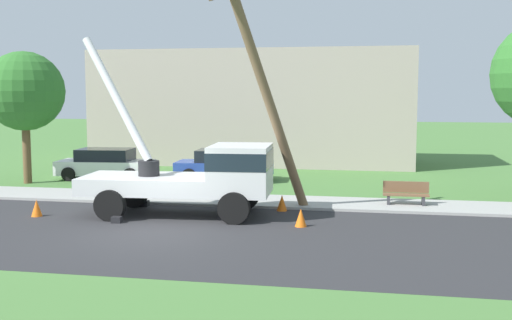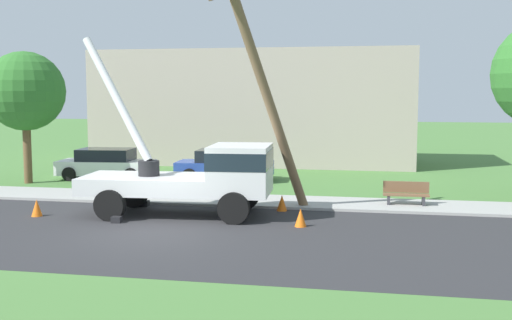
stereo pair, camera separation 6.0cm
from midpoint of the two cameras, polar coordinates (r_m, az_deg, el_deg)
ground_plane at (r=29.89m, az=-1.33°, el=-1.62°), size 120.00×120.00×0.00m
road_asphalt at (r=18.53m, az=-9.34°, el=-6.54°), size 80.00×8.61×0.01m
sidewalk_strip at (r=23.70m, az=-4.67°, el=-3.57°), size 80.00×2.51×0.10m
utility_truck at (r=20.66m, az=-4.88°, el=-1.21°), size 6.91×3.21×5.98m
leaning_utility_pole at (r=20.64m, az=0.79°, el=6.74°), size 2.87×3.42×8.35m
traffic_cone_ahead at (r=19.09m, az=4.16°, el=-5.25°), size 0.36×0.36×0.56m
traffic_cone_behind at (r=21.84m, az=-19.23°, el=-4.13°), size 0.36×0.36×0.56m
traffic_cone_curbside at (r=21.56m, az=2.45°, el=-3.92°), size 0.36×0.36×0.56m
parked_sedan_white at (r=30.27m, az=-13.40°, el=-0.33°), size 4.54×2.27×1.42m
parked_sedan_blue at (r=28.96m, az=-2.80°, el=-0.46°), size 4.50×2.18×1.42m
park_bench at (r=22.86m, az=13.55°, el=-3.04°), size 1.60×0.45×0.90m
roadside_tree_far at (r=29.67m, az=-20.20°, el=5.85°), size 3.51×3.51×5.86m
lowrise_building_backdrop at (r=36.43m, az=-0.06°, el=4.83°), size 18.00×6.00×6.40m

